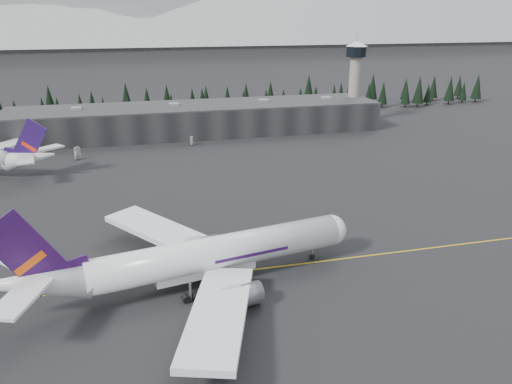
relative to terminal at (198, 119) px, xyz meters
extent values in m
plane|color=black|center=(0.00, -125.00, -6.30)|extent=(1400.00, 1400.00, 0.00)
cube|color=gold|center=(0.00, -127.00, -6.29)|extent=(400.00, 0.40, 0.02)
cube|color=black|center=(0.00, 0.00, -0.30)|extent=(160.00, 30.00, 12.00)
cube|color=#333335|center=(0.00, 0.00, 6.00)|extent=(160.00, 30.00, 0.60)
cylinder|color=gray|center=(75.00, 3.00, 9.70)|extent=(5.20, 5.20, 32.00)
cylinder|color=black|center=(75.00, 3.00, 26.95)|extent=(9.20, 9.20, 4.50)
cone|color=silver|center=(75.00, 3.00, 30.40)|extent=(10.00, 10.00, 2.00)
cube|color=black|center=(0.00, 37.00, 1.20)|extent=(360.00, 20.00, 15.00)
cylinder|color=white|center=(-13.43, -129.22, -0.18)|extent=(51.52, 15.60, 6.67)
sphere|color=white|center=(11.75, -124.70, -0.18)|extent=(6.67, 6.67, 6.67)
cone|color=white|center=(-46.26, -135.12, 0.82)|extent=(19.56, 9.87, 9.66)
cube|color=white|center=(-23.04, -113.44, -1.96)|extent=(26.25, 29.99, 2.85)
cylinder|color=#92959A|center=(-15.39, -118.28, -3.85)|extent=(7.86, 5.44, 4.23)
cube|color=white|center=(-16.95, -147.36, -1.96)|extent=(18.00, 32.38, 2.85)
cylinder|color=#92959A|center=(-11.46, -140.16, -3.85)|extent=(7.86, 5.44, 4.23)
cube|color=#2C0E43|center=(-46.81, -135.21, 6.49)|extent=(13.96, 3.04, 16.56)
cube|color=#F0500E|center=(-46.59, -135.17, 4.82)|extent=(5.45, 1.57, 4.08)
cube|color=white|center=(-49.63, -128.94, 2.37)|extent=(11.71, 12.57, 0.56)
cube|color=white|center=(-47.27, -142.07, 2.37)|extent=(8.85, 13.20, 0.56)
cylinder|color=black|center=(7.37, -125.49, -4.63)|extent=(0.56, 0.56, 3.34)
cylinder|color=black|center=(-21.97, -125.67, -4.63)|extent=(0.56, 0.56, 3.34)
cylinder|color=black|center=(-20.20, -135.52, -4.63)|extent=(0.56, 0.56, 3.34)
cone|color=silver|center=(-60.65, -50.08, 0.34)|extent=(18.50, 11.68, 9.01)
cube|color=#230F48|center=(-60.16, -50.26, 5.63)|extent=(12.55, 4.88, 15.44)
cube|color=red|center=(-60.36, -50.19, 4.07)|extent=(4.96, 2.24, 3.80)
cube|color=silver|center=(-60.77, -56.64, 1.79)|extent=(6.66, 12.07, 0.52)
cube|color=silver|center=(-56.62, -44.91, 1.79)|extent=(11.71, 10.96, 0.52)
imported|color=silver|center=(-48.35, -31.49, -5.62)|extent=(4.37, 5.41, 1.37)
imported|color=#BABABC|center=(-5.30, -20.79, -5.66)|extent=(3.95, 3.40, 1.28)
camera|label=1|loc=(-28.08, -216.53, 44.36)|focal=35.00mm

